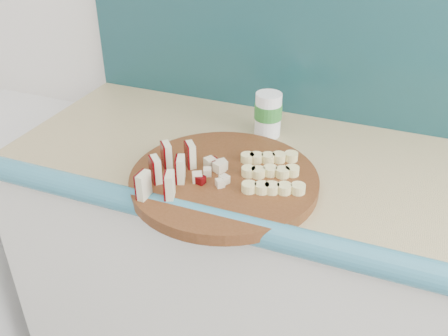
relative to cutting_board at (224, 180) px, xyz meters
name	(u,v)px	position (x,y,z in m)	size (l,w,h in m)	color
kitchen_counter	(409,328)	(0.49, 0.16, -0.47)	(2.20, 0.63, 0.91)	white
cutting_board	(224,180)	(0.00, 0.00, 0.00)	(0.44, 0.44, 0.03)	#4B2710
apple_wedges	(168,169)	(-0.11, -0.07, 0.04)	(0.10, 0.20, 0.06)	beige
apple_chunks	(212,172)	(-0.02, -0.01, 0.02)	(0.07, 0.07, 0.02)	beige
banana_slices	(271,172)	(0.10, 0.04, 0.02)	(0.18, 0.19, 0.02)	#F4E895
canister	(268,114)	(0.02, 0.28, 0.05)	(0.08, 0.08, 0.12)	white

